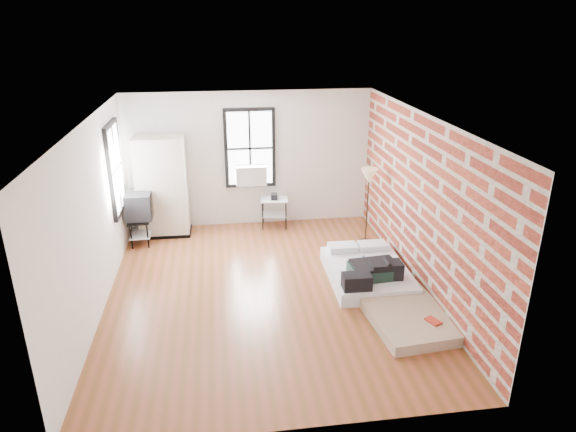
{
  "coord_description": "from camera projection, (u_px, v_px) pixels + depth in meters",
  "views": [
    {
      "loc": [
        -0.66,
        -7.27,
        4.2
      ],
      "look_at": [
        0.41,
        0.3,
        1.18
      ],
      "focal_mm": 32.0,
      "sensor_mm": 36.0,
      "label": 1
    }
  ],
  "objects": [
    {
      "name": "floor_lamp",
      "position": [
        369.0,
        180.0,
        9.69
      ],
      "size": [
        0.32,
        0.32,
        1.5
      ],
      "color": "black",
      "rests_on": "ground"
    },
    {
      "name": "ground",
      "position": [
        266.0,
        292.0,
        8.33
      ],
      "size": [
        6.0,
        6.0,
        0.0
      ],
      "primitive_type": "plane",
      "color": "brown",
      "rests_on": "ground"
    },
    {
      "name": "side_table",
      "position": [
        274.0,
        204.0,
        10.71
      ],
      "size": [
        0.6,
        0.5,
        0.73
      ],
      "rotation": [
        0.0,
        0.0,
        -0.12
      ],
      "color": "black",
      "rests_on": "ground"
    },
    {
      "name": "mattress_main",
      "position": [
        367.0,
        271.0,
        8.65
      ],
      "size": [
        1.32,
        1.77,
        0.56
      ],
      "rotation": [
        0.0,
        0.0,
        -0.02
      ],
      "color": "white",
      "rests_on": "ground"
    },
    {
      "name": "room_shell",
      "position": [
        276.0,
        182.0,
        8.05
      ],
      "size": [
        5.02,
        6.02,
        2.8
      ],
      "color": "silver",
      "rests_on": "ground"
    },
    {
      "name": "tv_stand",
      "position": [
        139.0,
        207.0,
        9.88
      ],
      "size": [
        0.52,
        0.73,
        1.03
      ],
      "rotation": [
        0.0,
        0.0,
        0.01
      ],
      "color": "black",
      "rests_on": "ground"
    },
    {
      "name": "wardrobe",
      "position": [
        162.0,
        187.0,
        10.17
      ],
      "size": [
        1.03,
        0.61,
        2.01
      ],
      "rotation": [
        0.0,
        0.0,
        -0.02
      ],
      "color": "black",
      "rests_on": "ground"
    },
    {
      "name": "mattress_bare",
      "position": [
        393.0,
        298.0,
        7.88
      ],
      "size": [
        1.29,
        2.18,
        0.45
      ],
      "rotation": [
        0.0,
        0.0,
        0.09
      ],
      "color": "tan",
      "rests_on": "ground"
    }
  ]
}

